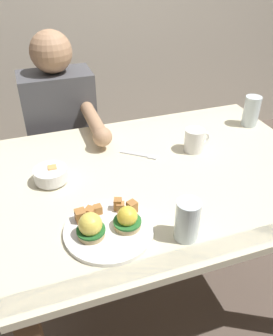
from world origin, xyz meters
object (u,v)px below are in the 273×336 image
dining_table (164,193)px  diner_person (63,133)px  fruit_bowl (51,175)px  water_glass_near (251,113)px  eggs_benedict_plate (108,226)px  coffee_mug (195,139)px  fork (141,155)px  water_glass_far (187,223)px

dining_table → diner_person: diner_person is taller
fruit_bowl → water_glass_near: 0.94m
dining_table → water_glass_near: size_ratio=8.65×
dining_table → eggs_benedict_plate: 0.39m
eggs_benedict_plate → diner_person: bearing=90.7°
coffee_mug → water_glass_near: 0.37m
eggs_benedict_plate → diner_person: diner_person is taller
fruit_bowl → fork: bearing=9.6°
water_glass_near → water_glass_far: water_glass_near is taller
eggs_benedict_plate → diner_person: (-0.01, 0.84, -0.11)m
coffee_mug → diner_person: (-0.47, 0.50, -0.14)m
dining_table → fork: 0.18m
diner_person → fruit_bowl: bearing=-102.1°
fork → water_glass_near: bearing=9.1°
coffee_mug → water_glass_near: bearing=19.4°
water_glass_near → diner_person: 0.91m
water_glass_far → fork: bearing=86.8°
coffee_mug → dining_table: bearing=-149.3°
fruit_bowl → coffee_mug: 0.58m
water_glass_far → eggs_benedict_plate: bearing=156.3°
fruit_bowl → water_glass_far: size_ratio=0.93×
eggs_benedict_plate → fork: size_ratio=2.01×
coffee_mug → water_glass_near: (0.35, 0.12, 0.01)m
eggs_benedict_plate → water_glass_far: size_ratio=2.09×
water_glass_far → coffee_mug: bearing=60.3°
coffee_mug → fork: coffee_mug is taller
eggs_benedict_plate → water_glass_far: bearing=-23.7°
coffee_mug → diner_person: bearing=133.2°
fork → diner_person: size_ratio=0.12×
coffee_mug → water_glass_far: size_ratio=0.86×
eggs_benedict_plate → water_glass_near: 0.93m
dining_table → fork: size_ratio=8.91×
coffee_mug → fork: 0.23m
dining_table → diner_person: bearing=116.2°
dining_table → coffee_mug: (0.17, 0.10, 0.16)m
water_glass_near → water_glass_far: size_ratio=1.07×
coffee_mug → water_glass_far: bearing=-119.7°
dining_table → coffee_mug: coffee_mug is taller
coffee_mug → fork: (-0.22, 0.03, -0.05)m
fork → water_glass_near: water_glass_near is taller
fruit_bowl → diner_person: size_ratio=0.11×
fork → diner_person: 0.54m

